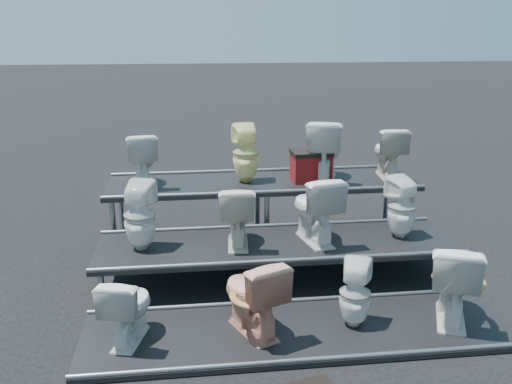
{
  "coord_description": "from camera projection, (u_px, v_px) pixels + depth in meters",
  "views": [
    {
      "loc": [
        -1.03,
        -6.21,
        2.93
      ],
      "look_at": [
        -0.23,
        0.1,
        1.06
      ],
      "focal_mm": 40.0,
      "sensor_mm": 36.0,
      "label": 1
    }
  ],
  "objects": [
    {
      "name": "toilet_11",
      "position": [
        389.0,
        152.0,
        7.97
      ],
      "size": [
        0.46,
        0.74,
        0.72
      ],
      "primitive_type": "imported",
      "rotation": [
        0.0,
        0.0,
        3.06
      ],
      "color": "beige",
      "rests_on": "tier_back"
    },
    {
      "name": "toilet_6",
      "position": [
        315.0,
        208.0,
        6.67
      ],
      "size": [
        0.59,
        0.86,
        0.81
      ],
      "primitive_type": "imported",
      "rotation": [
        0.0,
        0.0,
        3.32
      ],
      "color": "silver",
      "rests_on": "tier_mid"
    },
    {
      "name": "tier_front",
      "position": [
        297.0,
        331.0,
        5.62
      ],
      "size": [
        4.2,
        1.2,
        0.06
      ],
      "primitive_type": "cube",
      "color": "black",
      "rests_on": "ground"
    },
    {
      "name": "toilet_3",
      "position": [
        453.0,
        280.0,
        5.68
      ],
      "size": [
        0.76,
        0.95,
        0.85
      ],
      "primitive_type": "imported",
      "rotation": [
        0.0,
        0.0,
        2.75
      ],
      "color": "silver",
      "rests_on": "tier_front"
    },
    {
      "name": "ground",
      "position": [
        276.0,
        278.0,
        6.86
      ],
      "size": [
        80.0,
        80.0,
        0.0
      ],
      "primitive_type": "plane",
      "color": "black",
      "rests_on": "ground"
    },
    {
      "name": "toilet_5",
      "position": [
        237.0,
        215.0,
        6.57
      ],
      "size": [
        0.47,
        0.75,
        0.73
      ],
      "primitive_type": "imported",
      "rotation": [
        0.0,
        0.0,
        3.05
      ],
      "color": "beige",
      "rests_on": "tier_mid"
    },
    {
      "name": "tier_mid",
      "position": [
        277.0,
        260.0,
        6.8
      ],
      "size": [
        4.2,
        1.2,
        0.46
      ],
      "primitive_type": "cube",
      "color": "black",
      "rests_on": "ground"
    },
    {
      "name": "red_crate",
      "position": [
        311.0,
        168.0,
        7.84
      ],
      "size": [
        0.52,
        0.42,
        0.37
      ],
      "primitive_type": "cube",
      "rotation": [
        0.0,
        0.0,
        0.02
      ],
      "color": "maroon",
      "rests_on": "tier_back"
    },
    {
      "name": "tier_back",
      "position": [
        262.0,
        211.0,
        7.98
      ],
      "size": [
        4.2,
        1.2,
        0.86
      ],
      "primitive_type": "cube",
      "color": "black",
      "rests_on": "ground"
    },
    {
      "name": "toilet_1",
      "position": [
        252.0,
        295.0,
        5.44
      ],
      "size": [
        0.7,
        0.88,
        0.78
      ],
      "primitive_type": "imported",
      "rotation": [
        0.0,
        0.0,
        3.54
      ],
      "color": "tan",
      "rests_on": "tier_front"
    },
    {
      "name": "toilet_10",
      "position": [
        325.0,
        149.0,
        7.84
      ],
      "size": [
        0.71,
        0.93,
        0.84
      ],
      "primitive_type": "imported",
      "rotation": [
        0.0,
        0.0,
        2.82
      ],
      "color": "silver",
      "rests_on": "tier_back"
    },
    {
      "name": "toilet_4",
      "position": [
        140.0,
        216.0,
        6.43
      ],
      "size": [
        0.44,
        0.44,
        0.8
      ],
      "primitive_type": "imported",
      "rotation": [
        0.0,
        0.0,
        2.9
      ],
      "color": "silver",
      "rests_on": "tier_mid"
    },
    {
      "name": "toilet_8",
      "position": [
        142.0,
        159.0,
        7.56
      ],
      "size": [
        0.49,
        0.75,
        0.71
      ],
      "primitive_type": "imported",
      "rotation": [
        0.0,
        0.0,
        3.27
      ],
      "color": "silver",
      "rests_on": "tier_back"
    },
    {
      "name": "toilet_0",
      "position": [
        128.0,
        307.0,
        5.32
      ],
      "size": [
        0.54,
        0.74,
        0.67
      ],
      "primitive_type": "imported",
      "rotation": [
        0.0,
        0.0,
        2.87
      ],
      "color": "silver",
      "rests_on": "tier_front"
    },
    {
      "name": "toilet_2",
      "position": [
        355.0,
        293.0,
        5.58
      ],
      "size": [
        0.41,
        0.41,
        0.69
      ],
      "primitive_type": "imported",
      "rotation": [
        0.0,
        0.0,
        2.73
      ],
      "color": "silver",
      "rests_on": "tier_front"
    },
    {
      "name": "toilet_9",
      "position": [
        246.0,
        153.0,
        7.72
      ],
      "size": [
        0.39,
        0.4,
        0.8
      ],
      "primitive_type": "imported",
      "rotation": [
        0.0,
        0.0,
        3.23
      ],
      "color": "#EEEA9D",
      "rests_on": "tier_back"
    },
    {
      "name": "toilet_7",
      "position": [
        402.0,
        207.0,
        6.81
      ],
      "size": [
        0.43,
        0.43,
        0.75
      ],
      "primitive_type": "imported",
      "rotation": [
        0.0,
        0.0,
        3.46
      ],
      "color": "silver",
      "rests_on": "tier_mid"
    }
  ]
}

